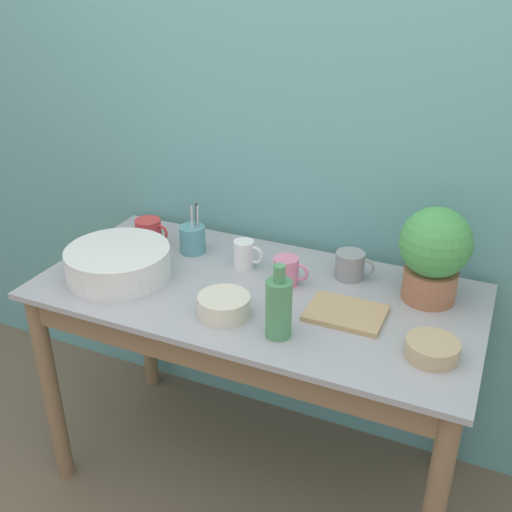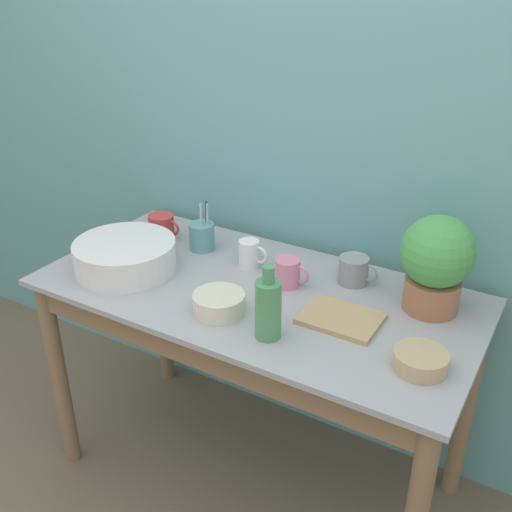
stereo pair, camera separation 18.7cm
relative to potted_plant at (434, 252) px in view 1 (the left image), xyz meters
name	(u,v)px [view 1 (the left image)]	position (x,y,z in m)	size (l,w,h in m)	color
wall_back	(304,138)	(-0.51, 0.24, 0.23)	(6.00, 0.05, 2.40)	#609E9E
counter_table	(253,332)	(-0.51, -0.20, -0.31)	(1.42, 0.70, 0.81)	#846647
potted_plant	(434,252)	(0.00, 0.00, 0.00)	(0.22, 0.22, 0.30)	#A36647
bowl_wash_large	(119,263)	(-0.96, -0.28, -0.11)	(0.34, 0.34, 0.10)	silver
bottle_tall	(279,307)	(-0.35, -0.38, -0.07)	(0.07, 0.07, 0.22)	#4C8C59
mug_grey	(350,265)	(-0.26, 0.03, -0.12)	(0.13, 0.10, 0.09)	gray
mug_pink	(287,271)	(-0.44, -0.09, -0.12)	(0.12, 0.08, 0.09)	pink
mug_white	(245,254)	(-0.61, -0.04, -0.11)	(0.11, 0.07, 0.10)	white
mug_red	(149,231)	(-1.02, -0.01, -0.12)	(0.13, 0.10, 0.09)	#C63838
bowl_small_tan	(432,349)	(0.06, -0.30, -0.14)	(0.14, 0.14, 0.05)	tan
bowl_small_cream	(224,305)	(-0.54, -0.34, -0.13)	(0.16, 0.16, 0.06)	beige
utensil_cup	(193,239)	(-0.83, -0.01, -0.11)	(0.09, 0.09, 0.19)	#569399
tray_board	(346,313)	(-0.21, -0.20, -0.15)	(0.23, 0.17, 0.02)	tan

